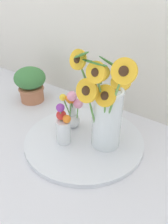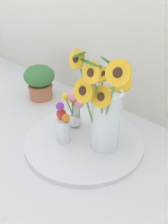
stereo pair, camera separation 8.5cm
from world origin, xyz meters
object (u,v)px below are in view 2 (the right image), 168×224
mason_jar_sunflowers (105,112)px  vase_small_center (63,125)px  serving_tray (84,139)px  potted_plant (40,81)px  vase_bulb_right (75,110)px

mason_jar_sunflowers → vase_small_center: (-0.14, -0.09, -0.08)m
serving_tray → potted_plant: bearing=165.9°
mason_jar_sunflowers → potted_plant: (-0.54, 0.10, -0.07)m
vase_small_center → vase_bulb_right: 0.10m
vase_bulb_right → potted_plant: 0.38m
vase_small_center → vase_bulb_right: (-0.03, 0.09, 0.02)m
serving_tray → potted_plant: potted_plant is taller
vase_bulb_right → potted_plant: (-0.37, 0.09, -0.00)m
mason_jar_sunflowers → serving_tray: bearing=-169.1°
potted_plant → vase_bulb_right: bearing=-13.3°
vase_small_center → potted_plant: (-0.40, 0.18, 0.02)m
potted_plant → mason_jar_sunflowers: bearing=-10.1°
vase_bulb_right → serving_tray: bearing=-17.3°
mason_jar_sunflowers → vase_small_center: size_ratio=2.27×
mason_jar_sunflowers → vase_bulb_right: (-0.17, 0.01, -0.07)m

